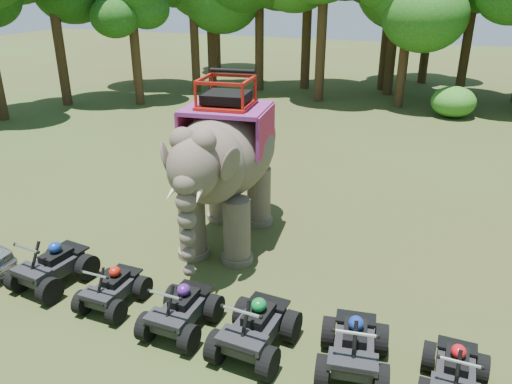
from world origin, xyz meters
The scene contains 24 objects.
ground centered at (0.00, 0.00, 0.00)m, with size 110.00×110.00×0.00m, color #47381E.
elephant centered at (-1.15, 1.89, 2.34)m, with size 2.46×5.58×4.69m, color brown, non-canonical shape.
atv_0 centered at (-4.06, -1.88, 0.67)m, with size 1.31×1.80×1.33m, color black, non-canonical shape.
atv_1 centered at (-2.18, -2.03, 0.57)m, with size 1.12×1.54×1.14m, color black, non-canonical shape.
atv_2 centered at (-0.31, -2.19, 0.63)m, with size 1.23×1.69×1.25m, color black, non-canonical shape.
atv_3 centered at (1.38, -2.20, 0.68)m, with size 1.34×1.84×1.37m, color black, non-canonical shape.
atv_4 centered at (3.30, -1.98, 0.66)m, with size 1.29×1.77×1.31m, color black, non-canonical shape.
atv_5 centered at (5.10, -1.94, 0.59)m, with size 1.16×1.59×1.18m, color black, non-canonical shape.
tree_0 centered at (0.00, 23.84, 4.65)m, with size 6.51×6.51×9.31m, color #195114, non-canonical shape.
tree_1 centered at (4.38, 24.03, 4.24)m, with size 5.93×5.93×8.47m, color #195114, non-canonical shape.
tree_27 centered at (-17.35, 13.59, 4.44)m, with size 6.22×6.22×8.89m, color #195114, non-canonical shape.
tree_28 centered at (-13.39, 15.39, 3.50)m, with size 4.90×4.90×7.00m, color #195114, non-canonical shape.
tree_29 centered at (-12.00, 19.97, 4.19)m, with size 5.87×5.87×8.39m, color #195114, non-canonical shape.
tree_30 centered at (-8.30, 22.04, 4.68)m, with size 6.56×6.56×9.37m, color #195114, non-canonical shape.
tree_31 centered at (-3.64, 20.27, 4.76)m, with size 6.67×6.67×9.52m, color #195114, non-canonical shape.
tree_32 centered at (-17.14, 20.54, 4.39)m, with size 6.14×6.14×8.78m, color #195114, non-canonical shape.
tree_33 centered at (-0.60, 25.33, 4.90)m, with size 6.86×6.86×9.79m, color #195114, non-canonical shape.
tree_34 centered at (1.16, 20.55, 3.84)m, with size 5.37×5.37×7.68m, color #195114, non-canonical shape.
tree_35 centered at (1.71, 28.96, 5.16)m, with size 7.22×7.22×10.31m, color #195114, non-canonical shape.
tree_36 centered at (0.30, 29.48, 3.92)m, with size 5.49×5.49×7.84m, color #195114, non-canonical shape.
tree_41 centered at (-11.69, 21.73, 4.49)m, with size 6.28×6.28×8.98m, color #195114, non-canonical shape.
tree_44 centered at (-14.66, 28.52, 4.09)m, with size 5.73×5.73×8.18m, color #195114, non-canonical shape.
tree_45 centered at (-5.62, 23.79, 5.40)m, with size 7.56×7.56×10.79m, color #195114, non-canonical shape.
tree_46 centered at (0.01, 24.20, 4.21)m, with size 5.89×5.89×8.41m, color #195114, non-canonical shape.
Camera 1 is at (4.44, -9.62, 6.86)m, focal length 35.00 mm.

